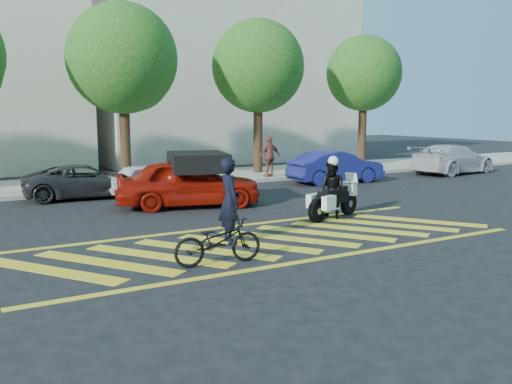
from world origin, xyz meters
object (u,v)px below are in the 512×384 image
red_convertible (188,183)px  parked_mid_left (86,181)px  police_motorcycle (333,200)px  officer_bike (230,201)px  officer_moto (333,190)px  parked_mid_right (151,179)px  parked_right (336,167)px  bicycle (218,241)px  parked_far_right (453,159)px

red_convertible → parked_mid_left: 4.32m
police_motorcycle → red_convertible: red_convertible is taller
officer_bike → officer_moto: bearing=-64.6°
parked_mid_left → parked_mid_right: 2.31m
parked_mid_left → parked_right: parked_right is taller
officer_moto → parked_right: (5.01, 6.31, -0.14)m
police_motorcycle → parked_right: (5.00, 6.32, 0.15)m
bicycle → parked_far_right: 19.47m
parked_mid_left → officer_bike: bearing=-166.6°
parked_far_right → parked_right: bearing=82.2°
officer_moto → parked_far_right: officer_moto is taller
red_convertible → parked_mid_right: red_convertible is taller
parked_mid_right → parked_far_right: (15.40, -0.66, 0.14)m
police_motorcycle → officer_moto: bearing=127.7°
police_motorcycle → parked_mid_right: bearing=95.6°
parked_mid_right → police_motorcycle: bearing=-158.9°
officer_bike → parked_mid_left: bearing=17.7°
officer_bike → red_convertible: bearing=-3.4°
parked_right → parked_far_right: 7.30m
parked_mid_left → bicycle: bearing=-173.7°
bicycle → parked_mid_left: bearing=7.5°
bicycle → parked_mid_right: bearing=-5.7°
bicycle → parked_far_right: parked_far_right is taller
parked_right → parked_far_right: size_ratio=0.84×
parked_mid_right → bicycle: bearing=166.3°
officer_bike → bicycle: officer_bike is taller
officer_bike → parked_mid_right: 8.23m
parked_mid_left → parked_right: bearing=-92.1°
officer_bike → parked_mid_left: (-1.43, 8.61, -0.41)m
police_motorcycle → parked_mid_right: parked_mid_right is taller
bicycle → police_motorcycle: size_ratio=0.84×
bicycle → parked_far_right: size_ratio=0.37×
parked_right → red_convertible: bearing=109.6°
police_motorcycle → red_convertible: size_ratio=0.47×
officer_moto → parked_mid_left: bearing=-162.5°
officer_bike → red_convertible: size_ratio=0.43×
police_motorcycle → parked_right: size_ratio=0.52×
officer_moto → parked_far_right: (12.32, 6.31, -0.11)m
officer_moto → parked_far_right: size_ratio=0.33×
parked_mid_left → parked_mid_right: parked_mid_left is taller
officer_bike → parked_mid_left: size_ratio=0.47×
bicycle → parked_mid_left: 10.12m
red_convertible → parked_far_right: size_ratio=0.92×
parked_mid_left → parked_far_right: size_ratio=0.86×
bicycle → parked_mid_left: (-0.41, 10.11, 0.12)m
bicycle → parked_far_right: bearing=-57.3°
bicycle → red_convertible: red_convertible is taller
officer_bike → parked_far_right: size_ratio=0.40×
officer_bike → red_convertible: (1.05, 5.08, -0.22)m
officer_moto → parked_mid_left: (-5.35, 7.41, -0.24)m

